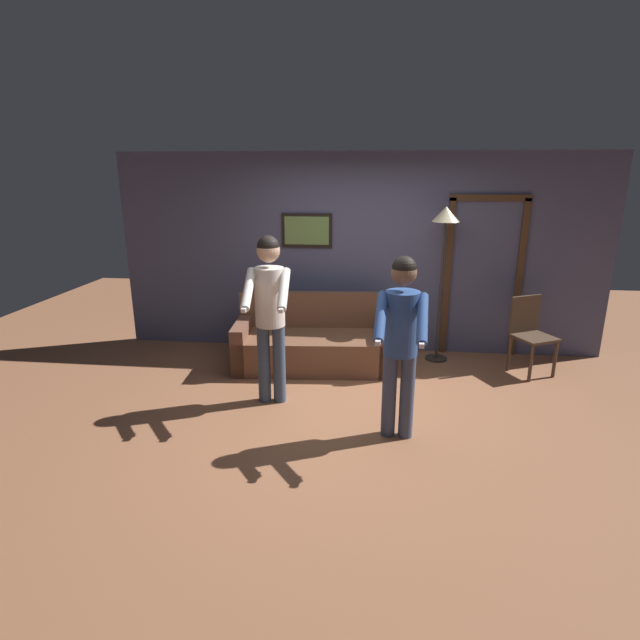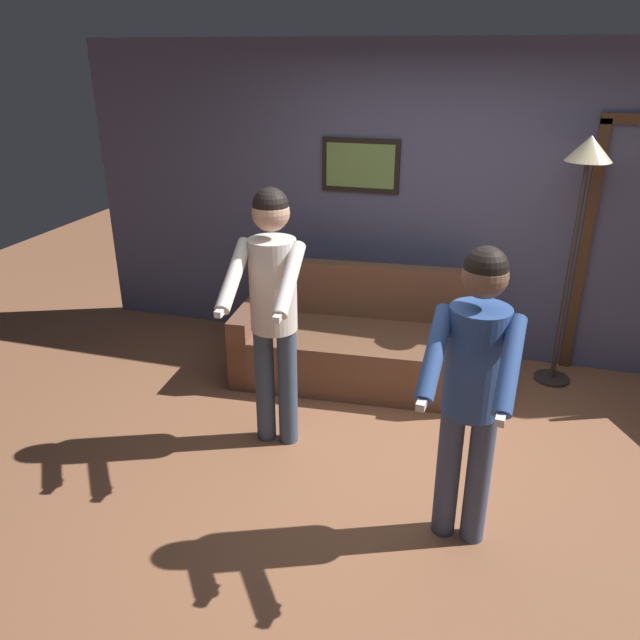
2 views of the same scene
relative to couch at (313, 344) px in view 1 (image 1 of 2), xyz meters
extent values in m
plane|color=#955F41|center=(0.52, -1.20, -0.28)|extent=(12.00, 12.00, 0.00)
cube|color=#4F5273|center=(0.52, 0.73, 1.02)|extent=(6.40, 0.06, 2.60)
cube|color=black|center=(-0.16, 0.68, 1.33)|extent=(0.66, 0.02, 0.44)
cube|color=#6C914C|center=(-0.16, 0.67, 1.33)|extent=(0.58, 0.01, 0.36)
cube|color=#4C331E|center=(1.68, 0.68, 0.74)|extent=(0.08, 0.04, 2.04)
cube|color=#4C331E|center=(2.58, 0.68, 0.74)|extent=(0.08, 0.04, 2.04)
cube|color=#4C331E|center=(2.13, 0.68, 1.76)|extent=(0.98, 0.04, 0.08)
cube|color=brown|center=(0.00, -0.04, -0.07)|extent=(1.96, 1.00, 0.42)
cube|color=brown|center=(-0.03, 0.31, 0.37)|extent=(1.91, 0.29, 0.45)
cube|color=brown|center=(-0.86, -0.11, 0.01)|extent=(0.23, 0.86, 0.58)
cube|color=brown|center=(0.87, 0.03, 0.01)|extent=(0.23, 0.86, 0.58)
cylinder|color=#332D28|center=(1.57, 0.39, -0.27)|extent=(0.28, 0.28, 0.02)
cylinder|color=#332D28|center=(1.57, 0.39, 0.62)|extent=(0.04, 0.04, 1.75)
cone|color=#F9EAB7|center=(1.57, 0.39, 1.58)|extent=(0.33, 0.33, 0.18)
cylinder|color=#3B4B65|center=(-0.38, -1.07, 0.14)|extent=(0.13, 0.13, 0.84)
cylinder|color=#3B4B65|center=(-0.22, -1.05, 0.14)|extent=(0.13, 0.13, 0.84)
cylinder|color=silver|center=(-0.30, -1.06, 0.86)|extent=(0.30, 0.30, 0.60)
sphere|color=tan|center=(-0.30, -1.06, 1.33)|extent=(0.23, 0.23, 0.23)
sphere|color=black|center=(-0.30, -1.06, 1.37)|extent=(0.22, 0.22, 0.22)
cylinder|color=silver|center=(-0.45, -1.30, 1.00)|extent=(0.13, 0.50, 0.35)
cube|color=white|center=(-0.44, -1.52, 0.86)|extent=(0.05, 0.15, 0.04)
cylinder|color=silver|center=(-0.12, -1.27, 1.00)|extent=(0.13, 0.50, 0.35)
cube|color=white|center=(-0.10, -1.50, 0.86)|extent=(0.05, 0.15, 0.04)
cylinder|color=#424E6B|center=(0.91, -1.64, 0.12)|extent=(0.13, 0.13, 0.80)
cylinder|color=#424E6B|center=(1.07, -1.65, 0.12)|extent=(0.13, 0.13, 0.80)
cylinder|color=#2D4C8C|center=(0.99, -1.65, 0.81)|extent=(0.30, 0.30, 0.57)
sphere|color=brown|center=(0.99, -1.65, 1.25)|extent=(0.22, 0.22, 0.22)
sphere|color=black|center=(0.99, -1.65, 1.29)|extent=(0.21, 0.21, 0.21)
cylinder|color=#2D4C8C|center=(0.80, -1.84, 0.92)|extent=(0.12, 0.47, 0.36)
cube|color=white|center=(0.79, -2.05, 0.78)|extent=(0.05, 0.15, 0.04)
cylinder|color=#2D4C8C|center=(1.14, -1.87, 0.92)|extent=(0.12, 0.47, 0.36)
cube|color=white|center=(1.13, -2.07, 0.78)|extent=(0.05, 0.15, 0.04)
cylinder|color=#4C3828|center=(2.57, -0.23, -0.05)|extent=(0.04, 0.04, 0.45)
cylinder|color=#4C3828|center=(2.89, -0.07, -0.05)|extent=(0.04, 0.04, 0.45)
cylinder|color=#4C3828|center=(2.40, 0.09, -0.05)|extent=(0.04, 0.04, 0.45)
cylinder|color=#4C3828|center=(2.72, 0.25, -0.05)|extent=(0.04, 0.04, 0.45)
cube|color=#4C3828|center=(2.64, 0.01, 0.19)|extent=(0.57, 0.57, 0.03)
cube|color=#4C3828|center=(2.56, 0.18, 0.43)|extent=(0.39, 0.22, 0.45)
camera|label=1|loc=(0.74, -5.84, 2.07)|focal=28.00mm
camera|label=2|loc=(1.04, -4.50, 2.22)|focal=35.00mm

